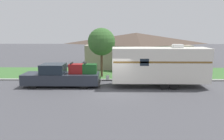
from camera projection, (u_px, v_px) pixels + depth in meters
The scene contains 8 objects.
ground_plane at pixel (114, 92), 16.86m from camera, with size 120.00×120.00×0.00m, color #47474C.
curb_strip at pixel (115, 80), 20.54m from camera, with size 80.00×0.30×0.14m.
lawn_strip at pixel (115, 73), 24.14m from camera, with size 80.00×7.00×0.03m.
house_across_street at pixel (136, 49), 29.21m from camera, with size 13.68×8.64×4.35m.
pickup_truck at pixel (62, 76), 18.40m from camera, with size 6.46×1.95×2.02m.
travel_trailer at pixel (160, 65), 18.10m from camera, with size 8.75×2.24×3.54m.
mailbox at pixel (152, 70), 20.95m from camera, with size 0.48×0.20×1.24m.
tree_in_yard at pixel (101, 42), 21.62m from camera, with size 2.72×2.72×4.92m.
Camera 1 is at (0.06, -16.28, 4.68)m, focal length 35.00 mm.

